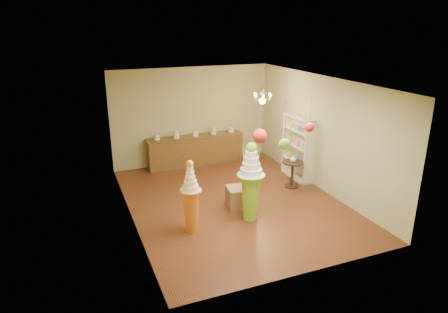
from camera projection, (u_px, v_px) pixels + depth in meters
name	position (u px, v px, depth m)	size (l,w,h in m)	color
floor	(233.00, 201.00, 10.02)	(6.50, 6.50, 0.00)	#512816
ceiling	(234.00, 81.00, 9.05)	(6.50, 6.50, 0.00)	white
wall_back	(192.00, 116.00, 12.39)	(5.00, 0.04, 3.00)	tan
wall_front	(310.00, 197.00, 6.69)	(5.00, 0.04, 3.00)	tan
wall_left	(128.00, 157.00, 8.65)	(0.04, 6.50, 3.00)	tan
wall_right	(321.00, 134.00, 10.43)	(0.04, 6.50, 3.00)	tan
pedestal_green	(251.00, 187.00, 8.88)	(0.68, 0.68, 1.83)	#80C42B
pedestal_orange	(191.00, 205.00, 8.42)	(0.57, 0.57, 1.62)	#CB6417
burlap_riser	(239.00, 197.00, 9.67)	(0.55, 0.55, 0.50)	#916B4F
sideboard	(196.00, 150.00, 12.47)	(3.04, 0.54, 1.16)	brown
shelving_unit	(298.00, 148.00, 11.26)	(0.33, 1.20, 1.80)	beige
round_table	(292.00, 171.00, 10.77)	(0.74, 0.74, 0.72)	black
vase	(293.00, 159.00, 10.66)	(0.17, 0.17, 0.17)	beige
pom_red_left	(260.00, 136.00, 7.74)	(0.28, 0.28, 0.96)	#382E28
pom_green_mid	(284.00, 144.00, 7.26)	(0.21, 0.21, 0.93)	#382E28
pom_red_right	(310.00, 127.00, 7.60)	(0.19, 0.19, 0.71)	#382E28
chandelier	(263.00, 99.00, 10.74)	(0.60, 0.60, 0.85)	#DF934E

